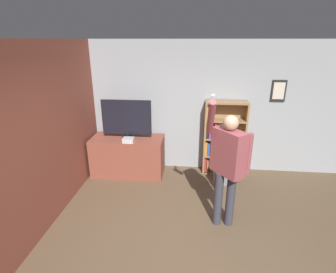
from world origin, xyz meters
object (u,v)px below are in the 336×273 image
object	(u,v)px
game_console	(128,140)
person	(228,161)
bookshelf	(220,139)
television	(127,118)
waste_bin	(221,172)

from	to	relation	value
game_console	person	xyz separation A→B (m)	(1.75, -1.24, 0.22)
bookshelf	person	world-z (taller)	person
television	game_console	distance (m)	0.45
game_console	waste_bin	world-z (taller)	game_console
television	game_console	xyz separation A→B (m)	(0.08, -0.27, -0.36)
game_console	person	world-z (taller)	person
television	person	size ratio (longest dim) A/B	0.49
person	game_console	bearing A→B (deg)	-164.58
bookshelf	waste_bin	distance (m)	0.71
television	waste_bin	bearing A→B (deg)	-7.27
bookshelf	person	xyz separation A→B (m)	(-0.06, -1.74, 0.32)
television	waste_bin	distance (m)	2.16
bookshelf	waste_bin	world-z (taller)	bookshelf
bookshelf	game_console	bearing A→B (deg)	-164.47
game_console	bookshelf	size ratio (longest dim) A/B	0.14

